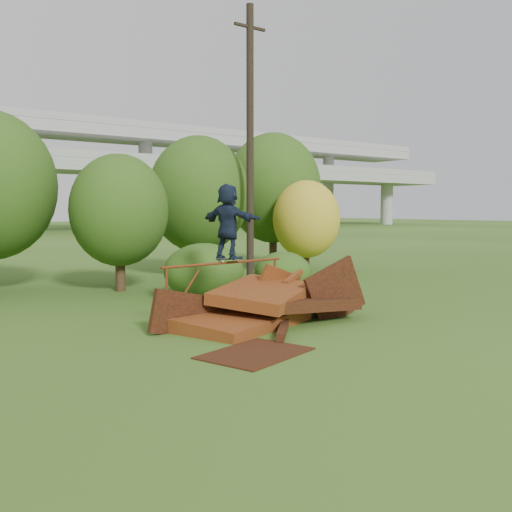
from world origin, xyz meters
TOP-DOWN VIEW (x-y plane):
  - ground at (0.00, 0.00)m, footprint 240.00×240.00m
  - scrap_pile at (-0.98, 1.41)m, footprint 5.83×3.74m
  - grind_rail at (-1.48, 2.40)m, footprint 3.75×0.37m
  - skateboard at (-1.38, 2.41)m, footprint 0.68×0.23m
  - skater at (-1.38, 2.41)m, footprint 1.05×1.85m
  - flat_plate at (-2.96, -0.90)m, footprint 2.38×1.98m
  - tree_2 at (-1.61, 8.65)m, footprint 3.30×3.30m
  - tree_3 at (2.78, 10.78)m, footprint 4.18×4.18m
  - tree_4 at (7.06, 8.94)m, footprint 2.92×2.92m
  - tree_5 at (7.67, 12.03)m, footprint 4.57×4.57m
  - shrub_left at (-0.25, 5.45)m, footprint 2.52×2.33m
  - shrub_right at (2.56, 5.04)m, footprint 1.95×1.79m
  - utility_pole at (3.56, 8.25)m, footprint 1.40×0.28m

SIDE VIEW (x-z plane):
  - ground at x=0.00m, z-range 0.00..0.00m
  - flat_plate at x=-2.96m, z-range 0.00..0.03m
  - scrap_pile at x=-0.98m, z-range -0.55..1.38m
  - shrub_right at x=2.56m, z-range 0.00..1.38m
  - shrub_left at x=-0.25m, z-range 0.00..1.74m
  - grind_rail at x=-1.48m, z-range 0.41..1.88m
  - skateboard at x=-1.38m, z-range 1.48..1.55m
  - tree_4 at x=7.06m, z-range 0.33..4.37m
  - skater at x=-1.38m, z-range 1.53..3.43m
  - tree_2 at x=-1.61m, z-range 0.42..5.07m
  - tree_3 at x=2.78m, z-range 0.49..6.28m
  - tree_5 at x=7.67m, z-range 0.58..7.00m
  - utility_pole at x=3.56m, z-range 0.07..10.52m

